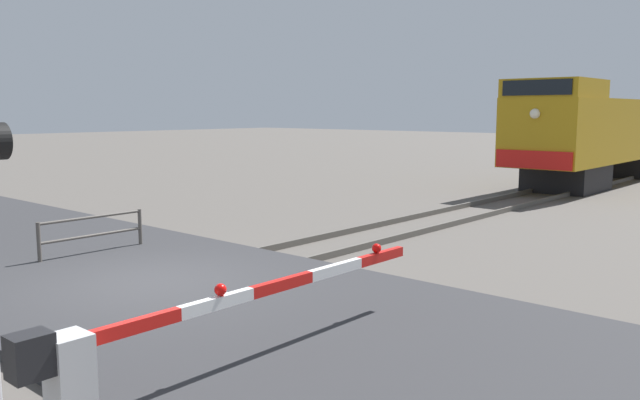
# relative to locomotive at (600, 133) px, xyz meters

# --- Properties ---
(ground_plane) EXTENTS (160.00, 160.00, 0.00)m
(ground_plane) POSITION_rel_locomotive_xyz_m (0.00, -22.82, -2.17)
(ground_plane) COLOR #514C47
(rail_track_left) EXTENTS (0.08, 80.00, 0.15)m
(rail_track_left) POSITION_rel_locomotive_xyz_m (-0.72, -22.82, -2.09)
(rail_track_left) COLOR #59544C
(rail_track_left) RESTS_ON ground_plane
(rail_track_right) EXTENTS (0.08, 80.00, 0.15)m
(rail_track_right) POSITION_rel_locomotive_xyz_m (0.72, -22.82, -2.09)
(rail_track_right) COLOR #59544C
(rail_track_right) RESTS_ON ground_plane
(road_surface) EXTENTS (36.00, 6.29, 0.16)m
(road_surface) POSITION_rel_locomotive_xyz_m (0.00, -22.82, -2.09)
(road_surface) COLOR #2D2D30
(road_surface) RESTS_ON ground_plane
(locomotive) EXTENTS (2.94, 14.60, 4.26)m
(locomotive) POSITION_rel_locomotive_xyz_m (0.00, 0.00, 0.00)
(locomotive) COLOR black
(locomotive) RESTS_ON ground_plane
(crossing_gate) EXTENTS (0.36, 5.87, 1.20)m
(crossing_gate) POSITION_rel_locomotive_xyz_m (3.98, -25.60, -1.42)
(crossing_gate) COLOR silver
(crossing_gate) RESTS_ON ground_plane
(guard_railing) EXTENTS (0.08, 2.37, 0.95)m
(guard_railing) POSITION_rel_locomotive_xyz_m (-2.93, -22.27, -1.55)
(guard_railing) COLOR #4C4742
(guard_railing) RESTS_ON ground_plane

